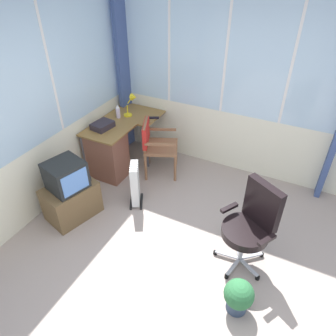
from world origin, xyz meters
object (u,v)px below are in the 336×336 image
(spray_bottle, at_px, (118,111))
(space_heater, at_px, (135,183))
(desk_lamp, at_px, (132,101))
(potted_plant, at_px, (239,296))
(tv_on_stand, at_px, (70,193))
(desk, at_px, (109,151))
(office_chair, at_px, (252,221))
(paper_tray, at_px, (102,125))
(tv_remote, at_px, (154,118))
(wooden_armchair, at_px, (153,141))

(spray_bottle, bearing_deg, space_heater, -136.77)
(desk_lamp, bearing_deg, space_heater, -148.35)
(potted_plant, bearing_deg, tv_on_stand, 81.95)
(desk, height_order, desk_lamp, desk_lamp)
(office_chair, xyz_separation_m, potted_plant, (-0.63, -0.09, -0.38))
(paper_tray, height_order, potted_plant, paper_tray)
(tv_on_stand, relative_size, space_heater, 1.32)
(desk, relative_size, paper_tray, 4.20)
(tv_remote, xyz_separation_m, spray_bottle, (-0.22, 0.50, 0.09))
(desk_lamp, bearing_deg, tv_remote, -86.79)
(tv_remote, relative_size, potted_plant, 0.39)
(wooden_armchair, relative_size, space_heater, 1.37)
(desk, bearing_deg, spray_bottle, 9.54)
(tv_on_stand, bearing_deg, potted_plant, -98.05)
(desk, distance_m, potted_plant, 2.75)
(desk_lamp, xyz_separation_m, paper_tray, (-0.59, 0.16, -0.17))
(paper_tray, height_order, office_chair, office_chair)
(spray_bottle, relative_size, wooden_armchair, 0.25)
(tv_remote, bearing_deg, spray_bottle, 88.22)
(potted_plant, bearing_deg, wooden_armchair, 47.93)
(potted_plant, bearing_deg, spray_bottle, 54.92)
(desk, height_order, potted_plant, desk)
(office_chair, distance_m, tv_on_stand, 2.25)
(paper_tray, height_order, tv_on_stand, paper_tray)
(wooden_armchair, bearing_deg, spray_bottle, 81.70)
(paper_tray, xyz_separation_m, office_chair, (-0.72, -2.41, -0.20))
(desk, bearing_deg, tv_remote, -33.35)
(wooden_armchair, bearing_deg, tv_remote, 25.85)
(spray_bottle, bearing_deg, tv_on_stand, -172.95)
(tv_remote, relative_size, spray_bottle, 0.69)
(spray_bottle, height_order, tv_on_stand, spray_bottle)
(spray_bottle, bearing_deg, potted_plant, -125.08)
(wooden_armchair, bearing_deg, tv_on_stand, 159.97)
(office_chair, bearing_deg, desk, 73.73)
(wooden_armchair, xyz_separation_m, potted_plant, (-1.65, -1.83, -0.35))
(desk_lamp, xyz_separation_m, space_heater, (-1.03, -0.63, -0.65))
(desk, xyz_separation_m, tv_remote, (0.65, -0.43, 0.36))
(tv_remote, relative_size, paper_tray, 0.50)
(desk, relative_size, tv_on_stand, 1.52)
(desk_lamp, height_order, paper_tray, desk_lamp)
(tv_remote, xyz_separation_m, tv_on_stand, (-1.64, 0.33, -0.39))
(spray_bottle, distance_m, potted_plant, 3.10)
(desk_lamp, height_order, potted_plant, desk_lamp)
(spray_bottle, height_order, wooden_armchair, spray_bottle)
(desk_lamp, relative_size, office_chair, 0.33)
(tv_remote, bearing_deg, space_heater, 168.94)
(potted_plant, bearing_deg, desk, 61.45)
(desk, bearing_deg, space_heater, -119.14)
(desk_lamp, distance_m, potted_plant, 3.14)
(office_chair, bearing_deg, tv_remote, 54.83)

